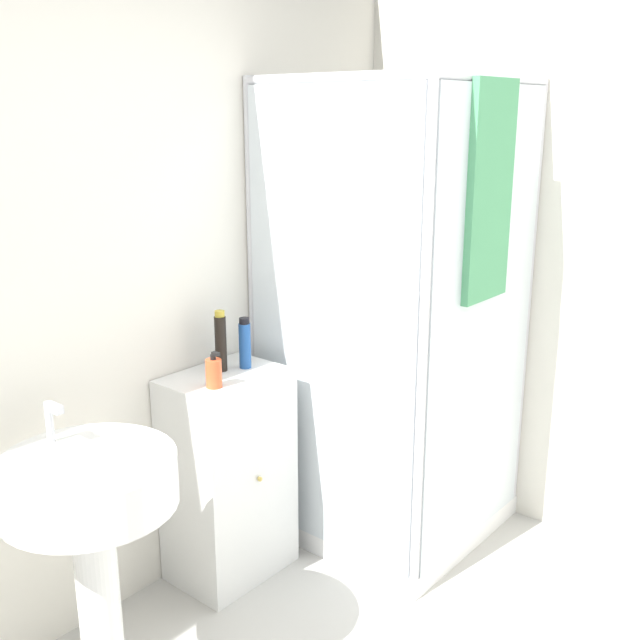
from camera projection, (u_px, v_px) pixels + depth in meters
name	position (u px, v px, depth m)	size (l,w,h in m)	color
wall_back	(80.00, 294.00, 2.60)	(6.40, 0.06, 2.50)	silver
shower_enclosure	(397.00, 419.00, 3.30)	(0.89, 0.92, 2.00)	white
vanity_cabinet	(228.00, 475.00, 3.04)	(0.47, 0.36, 0.87)	silver
sink	(91.00, 513.00, 2.22)	(0.52, 0.52, 1.02)	white
soap_dispenser	(214.00, 373.00, 2.78)	(0.06, 0.06, 0.14)	#E5562D
shampoo_bottle_tall_black	(221.00, 342.00, 2.94)	(0.05, 0.05, 0.25)	black
shampoo_bottle_blue	(245.00, 344.00, 2.98)	(0.05, 0.05, 0.21)	#1E4C93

